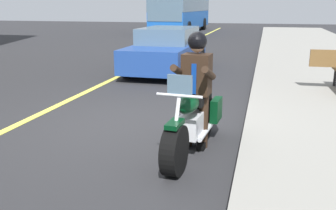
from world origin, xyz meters
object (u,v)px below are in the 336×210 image
object	(u,v)px
motorcycle_main	(192,122)
rider_main	(196,80)
bus_far	(183,8)
car_dark	(167,50)

from	to	relation	value
motorcycle_main	rider_main	distance (m)	0.61
rider_main	bus_far	world-z (taller)	bus_far
car_dark	bus_far	bearing A→B (deg)	-169.04
bus_far	car_dark	xyz separation A→B (m)	(18.01, 3.49, -1.18)
motorcycle_main	car_dark	size ratio (longest dim) A/B	0.48
car_dark	rider_main	bearing A→B (deg)	18.29
rider_main	car_dark	world-z (taller)	rider_main
motorcycle_main	rider_main	xyz separation A→B (m)	(-0.19, 0.01, 0.58)
car_dark	motorcycle_main	bearing A→B (deg)	17.73
rider_main	bus_far	distance (m)	25.15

